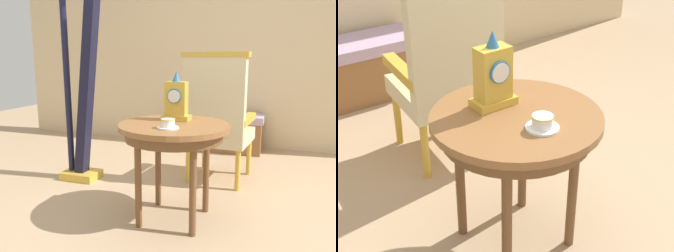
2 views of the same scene
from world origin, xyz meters
The scene contains 8 objects.
ground_plane centered at (0.00, 0.00, 0.00)m, with size 10.00×10.00×0.00m, color tan.
wall_back centered at (0.00, 2.25, 1.40)m, with size 6.00×0.10×2.80m, color beige.
side_table centered at (-0.09, 0.04, 0.59)m, with size 0.73×0.73×0.67m.
teacup_left centered at (-0.07, -0.12, 0.70)m, with size 0.14×0.14×0.06m.
mantel_clock centered at (-0.11, 0.17, 0.80)m, with size 0.19×0.11×0.34m.
armchair centered at (0.05, 0.84, 0.59)m, with size 0.59×0.58×1.14m.
harp centered at (-1.10, 0.52, 0.75)m, with size 0.40×0.24×1.86m.
window_bench centered at (-0.07, 1.95, 0.22)m, with size 0.91×0.40×0.44m.
Camera 1 is at (0.59, -2.04, 1.09)m, focal length 36.48 mm.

